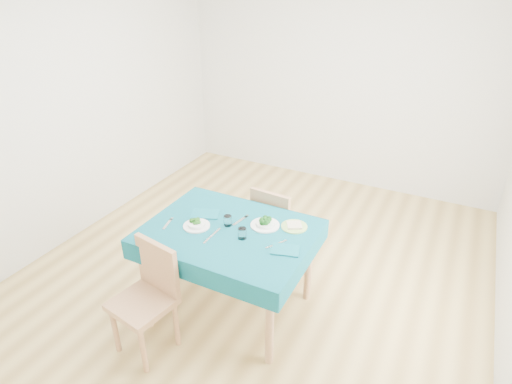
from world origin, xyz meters
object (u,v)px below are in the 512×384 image
at_px(chair_far, 279,222).
at_px(side_plate, 294,226).
at_px(chair_near, 141,297).
at_px(table, 230,270).
at_px(bowl_near, 196,223).
at_px(bowl_far, 265,222).

xyz_separation_m(chair_far, side_plate, (0.32, -0.43, 0.30)).
relative_size(chair_near, chair_far, 1.04).
height_order(table, chair_near, chair_near).
relative_size(bowl_near, bowl_far, 0.92).
distance_m(bowl_near, side_plate, 0.75).
bearing_deg(bowl_near, chair_near, -98.41).
bearing_deg(chair_near, table, 73.40).
relative_size(chair_near, bowl_near, 4.68).
bearing_deg(bowl_near, chair_far, 65.21).
bearing_deg(chair_far, bowl_far, 106.93).
bearing_deg(bowl_far, chair_near, -123.37).
bearing_deg(chair_far, bowl_near, 70.10).
height_order(chair_near, bowl_near, chair_near).
xyz_separation_m(bowl_near, bowl_far, (0.47, 0.25, 0.00)).
bearing_deg(side_plate, chair_near, -129.42).
bearing_deg(side_plate, chair_far, 126.27).
bearing_deg(side_plate, bowl_near, -153.66).
bearing_deg(table, bowl_near, -163.75).
bearing_deg(chair_near, bowl_near, 91.61).
relative_size(chair_far, side_plate, 4.63).
bearing_deg(table, chair_far, 81.07).
xyz_separation_m(chair_far, bowl_far, (0.11, -0.52, 0.32)).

